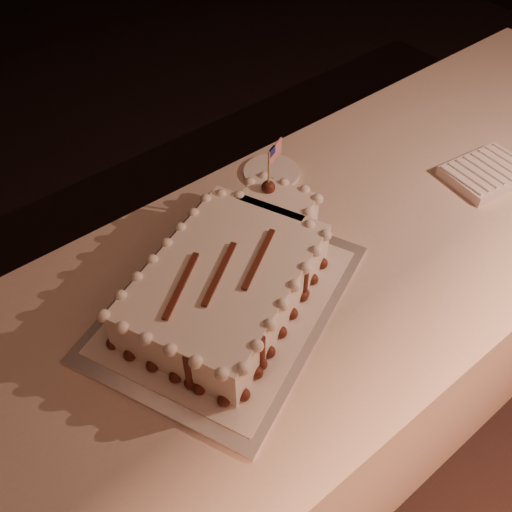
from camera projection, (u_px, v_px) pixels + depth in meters
banquet_table at (340, 326)px, 1.63m from camera, size 2.40×0.80×0.75m
cake_board at (227, 301)px, 1.21m from camera, size 0.69×0.61×0.01m
doily at (227, 299)px, 1.21m from camera, size 0.61×0.55×0.00m
sheet_cake at (233, 274)px, 1.19m from camera, size 0.56×0.43×0.21m
napkin_stack at (487, 173)px, 1.49m from camera, size 0.23×0.18×0.03m
side_plate at (271, 173)px, 1.50m from camera, size 0.15×0.15×0.01m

